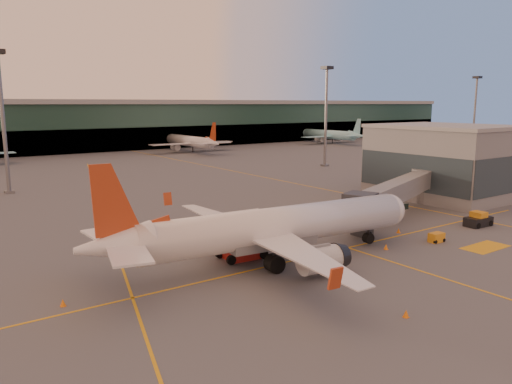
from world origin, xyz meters
TOP-DOWN VIEW (x-y plane):
  - ground at (0.00, 0.00)m, footprint 600.00×600.00m
  - taxi_markings at (-7.32, 44.49)m, footprint 100.12×173.00m
  - terminal at (0.00, 141.79)m, footprint 400.00×20.00m
  - gate_building at (41.93, 17.93)m, footprint 18.40×22.40m
  - mast_west_near at (-20.00, 66.00)m, footprint 2.40×2.40m
  - mast_east_near at (55.00, 62.00)m, footprint 2.40×2.40m
  - mast_east_far at (130.00, 66.00)m, footprint 2.40×2.40m
  - main_airplane at (-5.76, 5.65)m, footprint 37.43×33.80m
  - jet_bridge at (22.48, 11.69)m, footprint 29.66×13.59m
  - catering_truck at (-7.31, 8.78)m, footprint 6.47×3.29m
  - gpu_cart at (15.31, 0.59)m, footprint 1.96×1.22m
  - pushback_tug at (26.73, 2.10)m, footprint 3.92×2.29m
  - cone_nose at (15.07, 5.94)m, footprint 0.50×0.50m
  - cone_tail at (-25.97, 6.62)m, footprint 0.48×0.48m
  - cone_wing_right at (-5.04, -10.92)m, footprint 0.48×0.48m
  - cone_wing_left at (-7.86, 22.07)m, footprint 0.40×0.40m
  - cone_fwd at (8.03, 2.04)m, footprint 0.50×0.50m

SIDE VIEW (x-z plane):
  - ground at x=0.00m, z-range 0.00..0.00m
  - taxi_markings at x=-7.32m, z-range 0.00..0.01m
  - cone_wing_left at x=-7.86m, z-range -0.01..0.50m
  - cone_tail at x=-25.97m, z-range -0.01..0.60m
  - cone_wing_right at x=-5.04m, z-range -0.01..0.60m
  - cone_fwd at x=8.03m, z-range -0.01..0.62m
  - cone_nose at x=15.07m, z-range -0.01..0.63m
  - gpu_cart at x=15.31m, z-range -0.01..1.10m
  - pushback_tug at x=26.73m, z-range -0.18..1.77m
  - catering_truck at x=-7.31m, z-range 0.33..5.21m
  - main_airplane at x=-5.76m, z-range -1.98..9.32m
  - jet_bridge at x=22.48m, z-range 1.09..6.77m
  - gate_building at x=41.93m, z-range -0.01..12.59m
  - terminal at x=0.00m, z-range -0.04..17.56m
  - mast_west_near at x=-20.00m, z-range 2.06..27.66m
  - mast_east_near at x=55.00m, z-range 2.06..27.66m
  - mast_east_far at x=130.00m, z-range 2.06..27.66m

